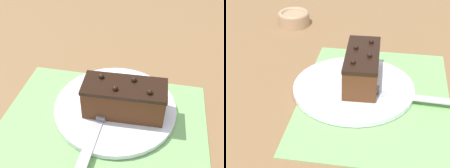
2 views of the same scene
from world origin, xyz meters
TOP-DOWN VIEW (x-y plane):
  - ground_plane at (0.00, 0.00)m, footprint 3.00×3.00m
  - placemat_woven at (0.00, 0.00)m, footprint 0.46×0.34m
  - cake_plate at (0.02, 0.05)m, footprint 0.28×0.28m
  - chocolate_cake at (0.04, 0.04)m, footprint 0.18×0.08m
  - serving_knife at (-0.01, -0.01)m, footprint 0.03×0.26m

SIDE VIEW (x-z plane):
  - ground_plane at x=0.00m, z-range 0.00..0.00m
  - placemat_woven at x=0.00m, z-range 0.00..0.00m
  - cake_plate at x=0.02m, z-range 0.00..0.02m
  - serving_knife at x=-0.01m, z-range 0.01..0.03m
  - chocolate_cake at x=0.04m, z-range 0.01..0.10m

